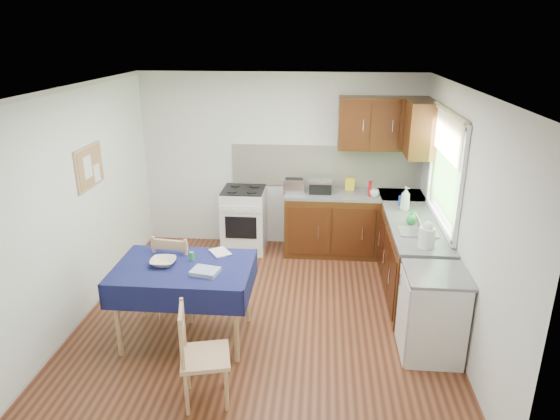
# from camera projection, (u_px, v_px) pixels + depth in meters

# --- Properties ---
(floor) EXTENTS (4.20, 4.20, 0.00)m
(floor) POSITION_uv_depth(u_px,v_px,m) (265.00, 315.00, 5.62)
(floor) COLOR #472112
(floor) RESTS_ON ground
(ceiling) EXTENTS (4.00, 4.20, 0.02)m
(ceiling) POSITION_uv_depth(u_px,v_px,m) (262.00, 88.00, 4.77)
(ceiling) COLOR silver
(ceiling) RESTS_ON wall_back
(wall_back) EXTENTS (4.00, 0.02, 2.50)m
(wall_back) POSITION_uv_depth(u_px,v_px,m) (281.00, 162.00, 7.16)
(wall_back) COLOR silver
(wall_back) RESTS_ON ground
(wall_front) EXTENTS (4.00, 0.02, 2.50)m
(wall_front) POSITION_uv_depth(u_px,v_px,m) (225.00, 321.00, 3.22)
(wall_front) COLOR silver
(wall_front) RESTS_ON ground
(wall_left) EXTENTS (0.02, 4.20, 2.50)m
(wall_left) POSITION_uv_depth(u_px,v_px,m) (79.00, 206.00, 5.35)
(wall_left) COLOR white
(wall_left) RESTS_ON ground
(wall_right) EXTENTS (0.02, 4.20, 2.50)m
(wall_right) POSITION_uv_depth(u_px,v_px,m) (460.00, 217.00, 5.03)
(wall_right) COLOR silver
(wall_right) RESTS_ON ground
(base_cabinets) EXTENTS (1.90, 2.30, 0.86)m
(base_cabinets) POSITION_uv_depth(u_px,v_px,m) (378.00, 240.00, 6.54)
(base_cabinets) COLOR #361F09
(base_cabinets) RESTS_ON ground
(worktop_back) EXTENTS (1.90, 0.60, 0.04)m
(worktop_back) POSITION_uv_depth(u_px,v_px,m) (354.00, 194.00, 6.92)
(worktop_back) COLOR #5E5E62
(worktop_back) RESTS_ON base_cabinets
(worktop_right) EXTENTS (0.60, 1.70, 0.04)m
(worktop_right) POSITION_uv_depth(u_px,v_px,m) (416.00, 226.00, 5.79)
(worktop_right) COLOR #5E5E62
(worktop_right) RESTS_ON base_cabinets
(worktop_corner) EXTENTS (0.60, 0.60, 0.04)m
(worktop_corner) POSITION_uv_depth(u_px,v_px,m) (401.00, 196.00, 6.87)
(worktop_corner) COLOR #5E5E62
(worktop_corner) RESTS_ON base_cabinets
(splashback) EXTENTS (2.70, 0.02, 0.60)m
(splashback) POSITION_uv_depth(u_px,v_px,m) (326.00, 166.00, 7.11)
(splashback) COLOR white
(splashback) RESTS_ON wall_back
(upper_cabinets) EXTENTS (1.20, 0.85, 0.70)m
(upper_cabinets) POSITION_uv_depth(u_px,v_px,m) (394.00, 125.00, 6.55)
(upper_cabinets) COLOR #361F09
(upper_cabinets) RESTS_ON wall_back
(stove) EXTENTS (0.60, 0.61, 0.92)m
(stove) POSITION_uv_depth(u_px,v_px,m) (244.00, 219.00, 7.19)
(stove) COLOR silver
(stove) RESTS_ON ground
(window) EXTENTS (0.04, 1.48, 1.26)m
(window) POSITION_uv_depth(u_px,v_px,m) (446.00, 161.00, 5.55)
(window) COLOR #295221
(window) RESTS_ON wall_right
(fridge) EXTENTS (0.58, 0.60, 0.89)m
(fridge) POSITION_uv_depth(u_px,v_px,m) (432.00, 314.00, 4.81)
(fridge) COLOR silver
(fridge) RESTS_ON ground
(corkboard) EXTENTS (0.04, 0.62, 0.47)m
(corkboard) POSITION_uv_depth(u_px,v_px,m) (89.00, 167.00, 5.51)
(corkboard) COLOR tan
(corkboard) RESTS_ON wall_left
(dining_table) EXTENTS (1.36, 0.92, 0.82)m
(dining_table) POSITION_uv_depth(u_px,v_px,m) (184.00, 275.00, 4.98)
(dining_table) COLOR #0E0F39
(dining_table) RESTS_ON ground
(chair_far) EXTENTS (0.49, 0.49, 0.99)m
(chair_far) POSITION_uv_depth(u_px,v_px,m) (177.00, 273.00, 5.45)
(chair_far) COLOR tan
(chair_far) RESTS_ON ground
(chair_near) EXTENTS (0.49, 0.49, 0.92)m
(chair_near) POSITION_uv_depth(u_px,v_px,m) (199.00, 352.00, 4.17)
(chair_near) COLOR tan
(chair_near) RESTS_ON ground
(toaster) EXTENTS (0.29, 0.18, 0.22)m
(toaster) POSITION_uv_depth(u_px,v_px,m) (294.00, 186.00, 6.89)
(toaster) COLOR silver
(toaster) RESTS_ON worktop_back
(sandwich_press) EXTENTS (0.30, 0.26, 0.18)m
(sandwich_press) POSITION_uv_depth(u_px,v_px,m) (320.00, 186.00, 6.92)
(sandwich_press) COLOR black
(sandwich_press) RESTS_ON worktop_back
(sauce_bottle) EXTENTS (0.05, 0.05, 0.21)m
(sauce_bottle) POSITION_uv_depth(u_px,v_px,m) (370.00, 189.00, 6.75)
(sauce_bottle) COLOR #B40E11
(sauce_bottle) RESTS_ON worktop_back
(yellow_packet) EXTENTS (0.14, 0.11, 0.17)m
(yellow_packet) POSITION_uv_depth(u_px,v_px,m) (350.00, 184.00, 7.02)
(yellow_packet) COLOR yellow
(yellow_packet) RESTS_ON worktop_back
(dish_rack) EXTENTS (0.41, 0.31, 0.20)m
(dish_rack) POSITION_uv_depth(u_px,v_px,m) (418.00, 231.00, 5.54)
(dish_rack) COLOR gray
(dish_rack) RESTS_ON worktop_right
(kettle) EXTENTS (0.17, 0.17, 0.29)m
(kettle) POSITION_uv_depth(u_px,v_px,m) (427.00, 236.00, 5.14)
(kettle) COLOR silver
(kettle) RESTS_ON worktop_right
(cup) EXTENTS (0.16, 0.16, 0.10)m
(cup) POSITION_uv_depth(u_px,v_px,m) (374.00, 193.00, 6.75)
(cup) COLOR silver
(cup) RESTS_ON worktop_back
(soap_bottle_a) EXTENTS (0.16, 0.16, 0.30)m
(soap_bottle_a) POSITION_uv_depth(u_px,v_px,m) (405.00, 199.00, 6.20)
(soap_bottle_a) COLOR silver
(soap_bottle_a) RESTS_ON worktop_right
(soap_bottle_b) EXTENTS (0.13, 0.13, 0.20)m
(soap_bottle_b) POSITION_uv_depth(u_px,v_px,m) (404.00, 199.00, 6.37)
(soap_bottle_b) COLOR #1D3FAB
(soap_bottle_b) RESTS_ON worktop_right
(soap_bottle_c) EXTENTS (0.15, 0.15, 0.16)m
(soap_bottle_c) POSITION_uv_depth(u_px,v_px,m) (412.00, 217.00, 5.77)
(soap_bottle_c) COLOR green
(soap_bottle_c) RESTS_ON worktop_right
(plate_bowl) EXTENTS (0.27, 0.27, 0.06)m
(plate_bowl) POSITION_uv_depth(u_px,v_px,m) (163.00, 262.00, 4.95)
(plate_bowl) COLOR beige
(plate_bowl) RESTS_ON dining_table
(book) EXTENTS (0.27, 0.29, 0.02)m
(book) POSITION_uv_depth(u_px,v_px,m) (213.00, 254.00, 5.18)
(book) COLOR white
(book) RESTS_ON dining_table
(spice_jar) EXTENTS (0.04, 0.04, 0.09)m
(spice_jar) POSITION_uv_depth(u_px,v_px,m) (192.00, 256.00, 5.04)
(spice_jar) COLOR green
(spice_jar) RESTS_ON dining_table
(tea_towel) EXTENTS (0.29, 0.25, 0.05)m
(tea_towel) POSITION_uv_depth(u_px,v_px,m) (205.00, 272.00, 4.77)
(tea_towel) COLOR navy
(tea_towel) RESTS_ON dining_table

